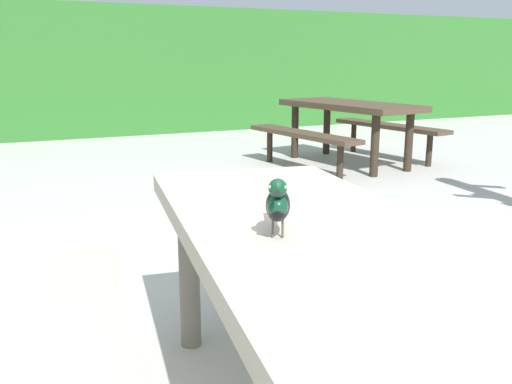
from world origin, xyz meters
TOP-DOWN VIEW (x-y plane):
  - hedge_wall at (0.00, 8.52)m, footprint 28.00×1.61m
  - picnic_table_foreground at (-0.04, 0.05)m, footprint 1.90×1.92m
  - bird_grackle at (-0.19, -0.03)m, footprint 0.16×0.26m
  - picnic_table_mid_right at (2.86, 4.14)m, footprint 1.93×1.95m

SIDE VIEW (x-z plane):
  - picnic_table_foreground at x=-0.04m, z-range 0.19..0.93m
  - picnic_table_mid_right at x=2.86m, z-range 0.19..0.93m
  - bird_grackle at x=-0.19m, z-range 0.75..0.94m
  - hedge_wall at x=0.00m, z-range 0.00..2.09m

